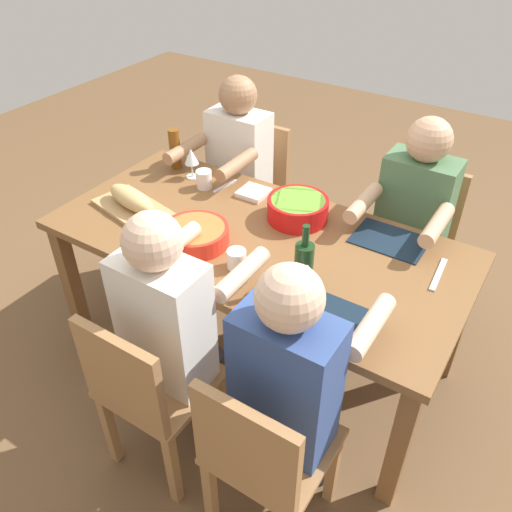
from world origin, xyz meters
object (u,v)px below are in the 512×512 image
diner_far_left (235,165)px  bread_loaf (131,198)px  diner_far_right (410,218)px  chair_far_right (415,236)px  cup_far_left (204,179)px  cutting_board (133,208)px  cup_near_center (237,259)px  wine_bottle (304,265)px  serving_bowl_fruit (196,234)px  chair_near_center (147,390)px  serving_bowl_salad (298,208)px  chair_far_left (253,185)px  chair_near_right (262,456)px  diner_near_right (291,379)px  beer_bottle (175,149)px  diner_near_center (172,321)px  napkin_stack (253,193)px  dining_table (256,251)px  wine_glass (191,157)px

diner_far_left → bread_loaf: diner_far_left is taller
diner_far_left → diner_far_right: bearing=0.0°
chair_far_right → bread_loaf: size_ratio=2.66×
bread_loaf → cup_far_left: size_ratio=3.40×
chair_far_right → diner_far_right: (0.00, -0.18, 0.21)m
cutting_board → cup_near_center: bearing=-8.2°
wine_bottle → cup_near_center: 0.30m
serving_bowl_fruit → cup_far_left: 0.50m
chair_near_center → serving_bowl_salad: chair_near_center is taller
chair_far_left → chair_near_right: (1.04, -1.55, 0.00)m
serving_bowl_fruit → bread_loaf: (-0.43, 0.05, 0.02)m
wine_bottle → cup_far_left: wine_bottle is taller
diner_near_right → cup_near_center: (-0.47, 0.36, 0.08)m
chair_far_left → wine_bottle: size_ratio=2.93×
chair_far_right → wine_bottle: (-0.18, -0.97, 0.37)m
cutting_board → beer_bottle: (-0.11, 0.46, 0.10)m
chair_near_center → diner_far_right: diner_far_right is taller
diner_far_right → chair_far_left: size_ratio=1.41×
diner_near_center → diner_far_left: (-0.52, 1.19, 0.00)m
bread_loaf → cup_near_center: bread_loaf is taller
diner_far_left → cutting_board: 0.74m
chair_near_center → napkin_stack: 1.14m
diner_far_left → wine_bottle: diner_far_left is taller
diner_near_center → chair_far_left: 1.48m
chair_near_right → cup_near_center: bearing=130.6°
dining_table → wine_bottle: bearing=-29.3°
dining_table → chair_near_center: bearing=-90.0°
napkin_stack → dining_table: bearing=-55.4°
chair_far_left → chair_near_right: 1.87m
diner_near_center → napkin_stack: 0.93m
chair_far_right → wine_bottle: size_ratio=2.93×
serving_bowl_salad → beer_bottle: 0.83m
cup_far_left → wine_glass: bearing=155.8°
chair_near_right → serving_bowl_salad: 1.14m
diner_near_center → serving_bowl_salad: diner_near_center is taller
diner_far_left → beer_bottle: (-0.21, -0.26, 0.15)m
chair_far_right → chair_near_center: bearing=-108.5°
serving_bowl_salad → cup_near_center: size_ratio=3.52×
chair_far_right → beer_bottle: beer_bottle is taller
bread_loaf → wine_glass: bearing=84.7°
diner_far_left → chair_near_right: size_ratio=1.41×
dining_table → serving_bowl_salad: 0.28m
chair_near_center → chair_near_right: same height
chair_far_right → diner_far_right: diner_far_right is taller
dining_table → diner_far_left: 0.79m
diner_far_left → bread_loaf: bearing=-98.2°
serving_bowl_fruit → cup_far_left: (-0.27, 0.42, 0.00)m
chair_far_left → cup_near_center: 1.20m
diner_near_right → napkin_stack: size_ratio=8.57×
bread_loaf → diner_near_center: bearing=-36.4°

